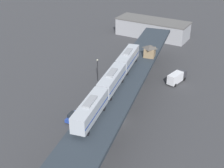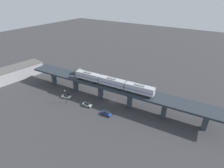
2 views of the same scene
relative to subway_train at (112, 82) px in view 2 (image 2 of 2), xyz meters
The scene contains 10 objects.
ground_plane 10.99m from the subway_train, 20.69° to the left, with size 400.00×400.00×0.00m, color #38383A.
elevated_viaduct 4.00m from the subway_train, 13.23° to the left, with size 15.24×92.37×8.35m.
subway_train is the anchor object (origin of this frame).
signal_hut 21.49m from the subway_train, 84.09° to the left, with size 3.45×3.45×3.40m.
street_car_blue 13.52m from the subway_train, 161.05° to the right, with size 2.08×4.47×1.89m.
street_car_white 24.36m from the subway_train, 112.09° to the left, with size 2.93×4.72×1.89m.
street_car_silver 15.03m from the subway_train, 136.08° to the left, with size 2.16×4.50×1.89m.
delivery_truck 28.36m from the subway_train, 69.01° to the left, with size 4.45×7.54×3.20m.
street_lamp 21.84m from the subway_train, 124.00° to the left, with size 0.44×0.44×6.94m.
warehouse_building 62.12m from the subway_train, 97.51° to the left, with size 29.63×13.77×6.80m.
Camera 2 is at (-57.15, -36.72, 45.68)m, focal length 28.00 mm.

